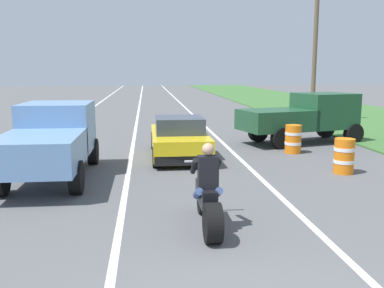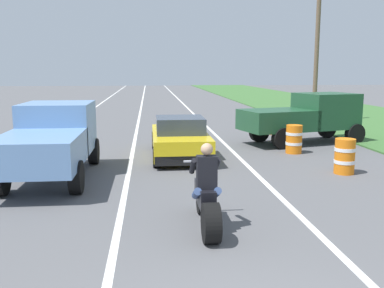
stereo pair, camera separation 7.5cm
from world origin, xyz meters
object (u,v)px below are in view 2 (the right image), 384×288
(construction_barrel_far, at_px, (273,123))
(motorcycle_with_rider, at_px, (207,199))
(pickup_truck_right_shoulder_dark_green, at_px, (306,116))
(construction_barrel_nearest, at_px, (345,156))
(construction_barrel_mid, at_px, (294,139))
(sports_car_yellow, at_px, (180,138))
(pickup_truck_left_lane_light_blue, at_px, (52,138))

(construction_barrel_far, bearing_deg, motorcycle_with_rider, -111.42)
(motorcycle_with_rider, height_order, pickup_truck_right_shoulder_dark_green, pickup_truck_right_shoulder_dark_green)
(construction_barrel_nearest, bearing_deg, motorcycle_with_rider, -138.19)
(construction_barrel_mid, bearing_deg, sports_car_yellow, -176.20)
(sports_car_yellow, xyz_separation_m, construction_barrel_mid, (4.06, 0.27, -0.13))
(motorcycle_with_rider, distance_m, construction_barrel_nearest, 6.00)
(pickup_truck_right_shoulder_dark_green, distance_m, construction_barrel_mid, 2.48)
(motorcycle_with_rider, distance_m, pickup_truck_left_lane_light_blue, 5.64)
(construction_barrel_nearest, relative_size, construction_barrel_mid, 1.00)
(sports_car_yellow, height_order, pickup_truck_left_lane_light_blue, pickup_truck_left_lane_light_blue)
(pickup_truck_left_lane_light_blue, height_order, construction_barrel_nearest, pickup_truck_left_lane_light_blue)
(construction_barrel_far, bearing_deg, construction_barrel_nearest, -91.07)
(construction_barrel_nearest, height_order, construction_barrel_far, same)
(sports_car_yellow, distance_m, pickup_truck_left_lane_light_blue, 4.47)
(pickup_truck_left_lane_light_blue, distance_m, construction_barrel_nearest, 8.12)
(construction_barrel_far, bearing_deg, construction_barrel_mid, -96.85)
(pickup_truck_left_lane_light_blue, xyz_separation_m, construction_barrel_far, (8.24, 7.47, -0.60))
(pickup_truck_right_shoulder_dark_green, bearing_deg, sports_car_yellow, -155.70)
(pickup_truck_left_lane_light_blue, height_order, construction_barrel_mid, pickup_truck_left_lane_light_blue)
(motorcycle_with_rider, relative_size, construction_barrel_mid, 2.21)
(pickup_truck_right_shoulder_dark_green, height_order, construction_barrel_mid, pickup_truck_right_shoulder_dark_green)
(construction_barrel_mid, bearing_deg, motorcycle_with_rider, -119.63)
(sports_car_yellow, relative_size, pickup_truck_left_lane_light_blue, 0.90)
(pickup_truck_left_lane_light_blue, relative_size, construction_barrel_far, 4.80)
(pickup_truck_right_shoulder_dark_green, relative_size, construction_barrel_mid, 5.14)
(sports_car_yellow, xyz_separation_m, construction_barrel_far, (4.61, 4.90, -0.13))
(pickup_truck_right_shoulder_dark_green, xyz_separation_m, construction_barrel_far, (-0.63, 2.53, -0.60))
(sports_car_yellow, bearing_deg, construction_barrel_nearest, -32.68)
(pickup_truck_left_lane_light_blue, xyz_separation_m, construction_barrel_mid, (7.68, 2.84, -0.60))
(pickup_truck_left_lane_light_blue, bearing_deg, pickup_truck_right_shoulder_dark_green, 29.12)
(pickup_truck_right_shoulder_dark_green, bearing_deg, construction_barrel_mid, -119.43)
(construction_barrel_nearest, distance_m, construction_barrel_far, 7.76)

